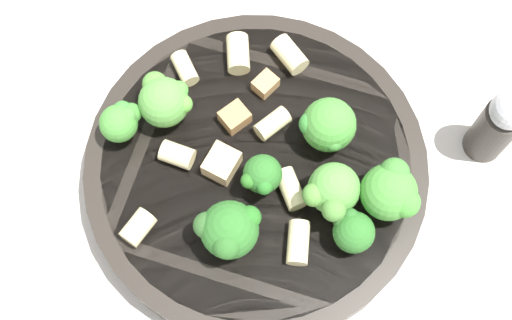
# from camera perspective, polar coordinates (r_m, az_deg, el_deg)

# --- Properties ---
(ground_plane) EXTENTS (2.00, 2.00, 0.00)m
(ground_plane) POSITION_cam_1_polar(r_m,az_deg,el_deg) (0.54, 0.00, -1.63)
(ground_plane) COLOR beige
(pasta_bowl) EXTENTS (0.25, 0.25, 0.04)m
(pasta_bowl) POSITION_cam_1_polar(r_m,az_deg,el_deg) (0.52, 0.00, -0.92)
(pasta_bowl) COLOR #28231E
(pasta_bowl) RESTS_ON ground_plane
(broccoli_floret_0) EXTENTS (0.03, 0.03, 0.03)m
(broccoli_floret_0) POSITION_cam_1_polar(r_m,az_deg,el_deg) (0.48, 7.89, -5.46)
(broccoli_floret_0) COLOR #9EC175
(broccoli_floret_0) RESTS_ON pasta_bowl
(broccoli_floret_1) EXTENTS (0.04, 0.04, 0.05)m
(broccoli_floret_1) POSITION_cam_1_polar(r_m,az_deg,el_deg) (0.47, -2.22, -5.63)
(broccoli_floret_1) COLOR #9EC175
(broccoli_floret_1) RESTS_ON pasta_bowl
(broccoli_floret_2) EXTENTS (0.03, 0.03, 0.03)m
(broccoli_floret_2) POSITION_cam_1_polar(r_m,az_deg,el_deg) (0.49, 0.48, -1.24)
(broccoli_floret_2) COLOR #93B766
(broccoli_floret_2) RESTS_ON pasta_bowl
(broccoli_floret_3) EXTENTS (0.04, 0.04, 0.04)m
(broccoli_floret_3) POSITION_cam_1_polar(r_m,az_deg,el_deg) (0.48, 6.17, -2.43)
(broccoli_floret_3) COLOR #9EC175
(broccoli_floret_3) RESTS_ON pasta_bowl
(broccoli_floret_4) EXTENTS (0.03, 0.03, 0.04)m
(broccoli_floret_4) POSITION_cam_1_polar(r_m,az_deg,el_deg) (0.51, -10.73, 3.09)
(broccoli_floret_4) COLOR #9EC175
(broccoli_floret_4) RESTS_ON pasta_bowl
(broccoli_floret_5) EXTENTS (0.04, 0.04, 0.04)m
(broccoli_floret_5) POSITION_cam_1_polar(r_m,az_deg,el_deg) (0.51, -7.35, 4.77)
(broccoli_floret_5) COLOR #84AD60
(broccoli_floret_5) RESTS_ON pasta_bowl
(broccoli_floret_6) EXTENTS (0.04, 0.04, 0.05)m
(broccoli_floret_6) POSITION_cam_1_polar(r_m,az_deg,el_deg) (0.48, 10.75, -2.47)
(broccoli_floret_6) COLOR #93B766
(broccoli_floret_6) RESTS_ON pasta_bowl
(broccoli_floret_7) EXTENTS (0.04, 0.04, 0.04)m
(broccoli_floret_7) POSITION_cam_1_polar(r_m,az_deg,el_deg) (0.50, 5.74, 2.76)
(broccoli_floret_7) COLOR #93B766
(broccoli_floret_7) RESTS_ON pasta_bowl
(rigatoni_0) EXTENTS (0.03, 0.02, 0.01)m
(rigatoni_0) POSITION_cam_1_polar(r_m,az_deg,el_deg) (0.51, 1.32, 2.93)
(rigatoni_0) COLOR beige
(rigatoni_0) RESTS_ON pasta_bowl
(rigatoni_1) EXTENTS (0.02, 0.03, 0.02)m
(rigatoni_1) POSITION_cam_1_polar(r_m,az_deg,el_deg) (0.51, -6.32, 0.42)
(rigatoni_1) COLOR beige
(rigatoni_1) RESTS_ON pasta_bowl
(rigatoni_2) EXTENTS (0.02, 0.03, 0.01)m
(rigatoni_2) POSITION_cam_1_polar(r_m,az_deg,el_deg) (0.54, -5.72, 7.30)
(rigatoni_2) COLOR beige
(rigatoni_2) RESTS_ON pasta_bowl
(rigatoni_3) EXTENTS (0.02, 0.02, 0.02)m
(rigatoni_3) POSITION_cam_1_polar(r_m,az_deg,el_deg) (0.50, -9.43, -5.34)
(rigatoni_3) COLOR beige
(rigatoni_3) RESTS_ON pasta_bowl
(rigatoni_4) EXTENTS (0.02, 0.03, 0.02)m
(rigatoni_4) POSITION_cam_1_polar(r_m,az_deg,el_deg) (0.54, 2.70, 8.42)
(rigatoni_4) COLOR beige
(rigatoni_4) RESTS_ON pasta_bowl
(rigatoni_5) EXTENTS (0.03, 0.03, 0.01)m
(rigatoni_5) POSITION_cam_1_polar(r_m,az_deg,el_deg) (0.49, 3.39, -6.62)
(rigatoni_5) COLOR beige
(rigatoni_5) RESTS_ON pasta_bowl
(rigatoni_6) EXTENTS (0.03, 0.03, 0.02)m
(rigatoni_6) POSITION_cam_1_polar(r_m,az_deg,el_deg) (0.54, -1.45, 8.51)
(rigatoni_6) COLOR beige
(rigatoni_6) RESTS_ON pasta_bowl
(rigatoni_7) EXTENTS (0.03, 0.03, 0.01)m
(rigatoni_7) POSITION_cam_1_polar(r_m,az_deg,el_deg) (0.50, 3.11, -1.96)
(rigatoni_7) COLOR beige
(rigatoni_7) RESTS_ON pasta_bowl
(chicken_chunk_0) EXTENTS (0.02, 0.02, 0.01)m
(chicken_chunk_0) POSITION_cam_1_polar(r_m,az_deg,el_deg) (0.52, -1.72, 3.45)
(chicken_chunk_0) COLOR #A87A4C
(chicken_chunk_0) RESTS_ON pasta_bowl
(chicken_chunk_1) EXTENTS (0.03, 0.02, 0.02)m
(chicken_chunk_1) POSITION_cam_1_polar(r_m,az_deg,el_deg) (0.50, -2.76, -0.28)
(chicken_chunk_1) COLOR tan
(chicken_chunk_1) RESTS_ON pasta_bowl
(chicken_chunk_2) EXTENTS (0.02, 0.01, 0.01)m
(chicken_chunk_2) POSITION_cam_1_polar(r_m,az_deg,el_deg) (0.53, 0.75, 6.10)
(chicken_chunk_2) COLOR tan
(chicken_chunk_2) RESTS_ON pasta_bowl
(pepper_shaker) EXTENTS (0.03, 0.03, 0.08)m
(pepper_shaker) POSITION_cam_1_polar(r_m,az_deg,el_deg) (0.54, 18.82, 2.70)
(pepper_shaker) COLOR #332D28
(pepper_shaker) RESTS_ON ground_plane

